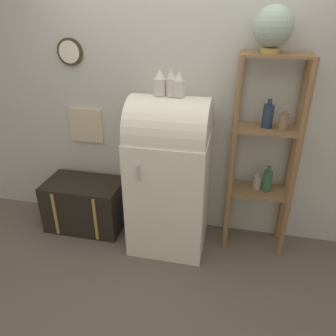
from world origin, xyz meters
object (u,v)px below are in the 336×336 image
suitcase_trunk (85,204)px  vase_left (160,83)px  refrigerator (170,173)px  globe (273,27)px  vase_center (171,84)px  vase_right (179,85)px

suitcase_trunk → vase_left: 1.56m
refrigerator → globe: bearing=9.1°
vase_left → globe: bearing=7.9°
globe → vase_center: bearing=-170.3°
suitcase_trunk → globe: globe is taller
vase_left → vase_center: (0.10, -0.01, 0.01)m
suitcase_trunk → vase_right: size_ratio=3.85×
suitcase_trunk → globe: size_ratio=2.32×
vase_center → vase_left: bearing=174.1°
globe → vase_left: (-0.84, -0.12, -0.43)m
vase_center → vase_right: 0.07m
refrigerator → vase_right: size_ratio=7.23×
refrigerator → vase_left: bearing=177.5°
vase_right → suitcase_trunk: bearing=176.6°
vase_left → vase_right: 0.16m
refrigerator → globe: 1.45m
refrigerator → vase_center: vase_center is taller
suitcase_trunk → vase_center: vase_center is taller
vase_left → vase_right: (0.16, -0.01, -0.00)m
refrigerator → vase_center: (0.01, -0.01, 0.81)m
vase_center → vase_right: vase_center is taller
suitcase_trunk → refrigerator: bearing=-3.3°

